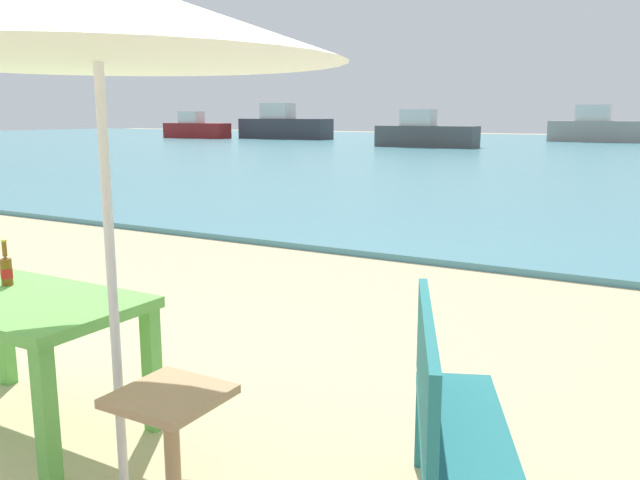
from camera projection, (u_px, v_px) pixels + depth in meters
The scene contains 11 objects.
ground_plane at pixel (71, 450), 3.42m from camera, with size 120.00×120.00×0.00m, color #C6B287.
sea_water at pixel (627, 153), 28.99m from camera, with size 120.00×50.00×0.08m, color teal.
picnic_table_green at pixel (17, 316), 3.56m from camera, with size 1.40×0.80×0.76m.
beer_bottle_amber at pixel (6, 269), 3.75m from camera, with size 0.07×0.07×0.26m.
patio_umbrella at pixel (96, 17), 2.70m from camera, with size 2.10×2.10×2.30m.
side_table_wood at pixel (171, 432), 2.88m from camera, with size 0.44×0.44×0.54m.
bench_teal_center at pixel (448, 414), 2.63m from camera, with size 0.80×1.25×0.95m.
boat_barge at pixel (425, 133), 33.76m from camera, with size 5.24×1.43×1.90m.
boat_fishing_trawler at pixel (600, 128), 40.07m from camera, with size 6.14×1.68×2.23m.
boat_cargo_ship at pixel (284, 126), 45.17m from camera, with size 6.63×1.81×2.41m.
boat_sailboat at pixel (196, 128), 46.58m from camera, with size 5.10×1.39×1.85m.
Camera 1 is at (2.70, -2.09, 1.72)m, focal length 36.83 mm.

